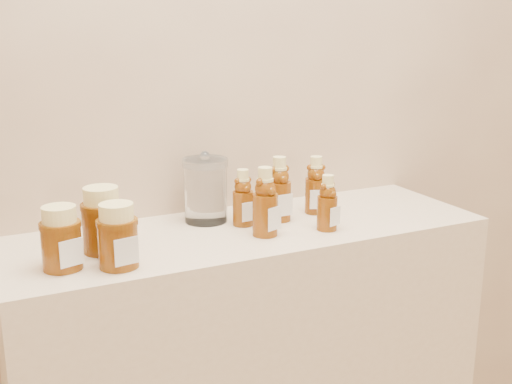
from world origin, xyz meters
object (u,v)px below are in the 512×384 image
bear_bottle_back_left (243,194)px  honey_jar_left (61,238)px  bear_bottle_front_left (265,197)px  glass_canister (206,188)px

bear_bottle_back_left → honey_jar_left: (-0.46, -0.11, -0.01)m
bear_bottle_front_left → honey_jar_left: size_ratio=1.40×
bear_bottle_back_left → glass_canister: size_ratio=0.91×
bear_bottle_back_left → bear_bottle_front_left: size_ratio=0.86×
bear_bottle_back_left → bear_bottle_front_left: (0.01, -0.10, 0.01)m
bear_bottle_front_left → bear_bottle_back_left: bearing=79.0°
bear_bottle_back_left → honey_jar_left: 0.47m
bear_bottle_front_left → honey_jar_left: bear_bottle_front_left is taller
bear_bottle_front_left → glass_canister: 0.19m
bear_bottle_front_left → honey_jar_left: (-0.48, -0.01, -0.03)m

